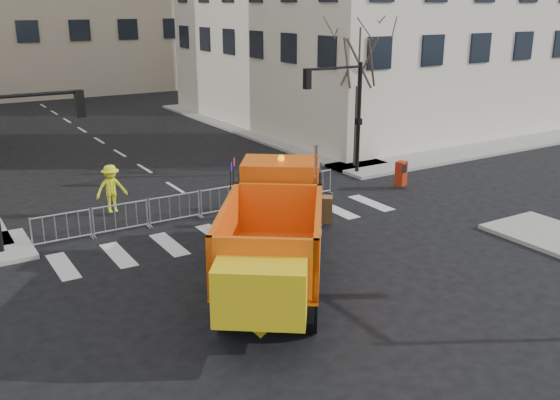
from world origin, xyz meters
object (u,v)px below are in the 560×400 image
cop_c (301,185)px  worker (111,189)px  newspaper_box (401,173)px  cop_a (287,197)px  plow_truck (275,231)px  cop_b (283,207)px

cop_c → worker: bearing=-92.1°
cop_c → newspaper_box: cop_c is taller
newspaper_box → cop_a: bearing=168.4°
plow_truck → cop_c: bearing=-3.2°
cop_c → worker: 7.47m
cop_c → worker: (-6.75, 3.21, 0.07)m
cop_c → worker: cop_c is taller
cop_b → cop_c: size_ratio=0.92×
cop_a → newspaper_box: (6.56, 0.77, -0.17)m
cop_c → worker: size_ratio=1.08×
cop_b → worker: 6.96m
plow_truck → worker: plow_truck is taller
plow_truck → newspaper_box: size_ratio=8.99×
plow_truck → worker: size_ratio=5.21×
worker → cop_b: bearing=-46.7°
worker → newspaper_box: (12.21, -3.11, -0.40)m
cop_b → worker: bearing=-55.4°
cop_b → plow_truck: bearing=47.2°
cop_b → cop_c: cop_c is taller
worker → newspaper_box: worker is taller
cop_b → cop_c: 2.78m
plow_truck → cop_b: plow_truck is taller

